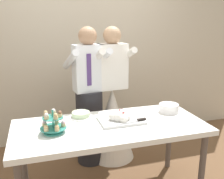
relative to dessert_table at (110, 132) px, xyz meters
The scene contains 8 objects.
rear_wall 1.65m from the dessert_table, 90.00° to the left, with size 5.20×0.10×2.90m, color beige.
dessert_table is the anchor object (origin of this frame).
cupcake_stand 0.55m from the dessert_table, behind, with size 0.23×0.23×0.21m.
main_cake_tray 0.18m from the dessert_table, 24.05° to the left, with size 0.43×0.31×0.13m.
plate_stack 0.72m from the dessert_table, 12.47° to the left, with size 0.21×0.21×0.09m.
round_cake 0.37m from the dessert_table, 130.47° to the left, with size 0.24×0.24×0.06m.
person_groom 0.72m from the dessert_table, 94.27° to the left, with size 0.51×0.54×1.66m.
person_bride 0.79m from the dessert_table, 72.04° to the left, with size 0.56×0.56×1.66m.
Camera 1 is at (-0.63, -2.14, 1.73)m, focal length 41.03 mm.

